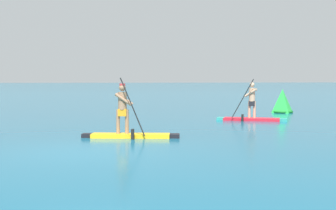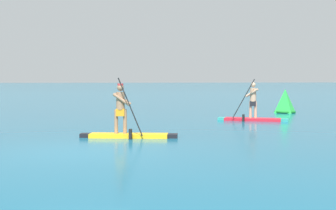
% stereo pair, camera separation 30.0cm
% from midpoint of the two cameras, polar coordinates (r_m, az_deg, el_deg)
% --- Properties ---
extents(ground, '(440.00, 440.00, 0.00)m').
position_cam_midpoint_polar(ground, '(11.84, -10.43, -5.59)').
color(ground, '#145B7A').
extents(paddleboarder_mid_center, '(2.98, 1.10, 1.85)m').
position_cam_midpoint_polar(paddleboarder_mid_center, '(14.50, -5.36, -2.51)').
color(paddleboarder_mid_center, yellow).
rests_on(paddleboarder_mid_center, ground).
extents(paddleboarder_far_right, '(2.86, 1.74, 1.82)m').
position_cam_midpoint_polar(paddleboarder_far_right, '(20.65, 9.57, -0.98)').
color(paddleboarder_far_right, red).
rests_on(paddleboarder_far_right, ground).
extents(race_marker_buoy, '(1.12, 1.12, 1.26)m').
position_cam_midpoint_polar(race_marker_buoy, '(25.84, 13.28, 0.33)').
color(race_marker_buoy, green).
rests_on(race_marker_buoy, ground).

